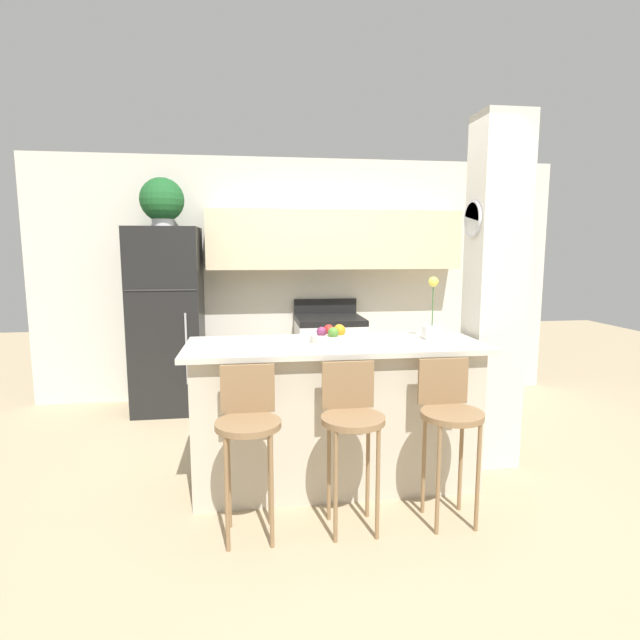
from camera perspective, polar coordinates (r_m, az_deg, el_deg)
name	(u,v)px	position (r m, az deg, el deg)	size (l,w,h in m)	color
ground_plane	(335,481)	(3.66, 1.68, -17.90)	(14.00, 14.00, 0.00)	tan
wall_back	(314,265)	(5.36, -0.65, 6.32)	(5.60, 0.38, 2.55)	silver
pillar_right	(494,294)	(3.87, 19.29, 2.80)	(0.38, 0.32, 2.55)	silver
counter_bar	(335,413)	(3.47, 1.72, -10.54)	(1.99, 0.75, 0.98)	beige
refrigerator	(167,320)	(5.14, -17.05, -0.05)	(0.67, 0.63, 1.81)	black
stove_range	(329,360)	(5.22, 1.08, -4.56)	(0.68, 0.65, 1.07)	white
bar_stool_left	(248,426)	(2.85, -8.21, -11.87)	(0.36, 0.36, 0.96)	olive
bar_stool_mid	(352,421)	(2.90, 3.63, -11.41)	(0.36, 0.36, 0.96)	olive
bar_stool_right	(449,416)	(3.07, 14.56, -10.57)	(0.36, 0.36, 0.96)	olive
potted_plant_on_fridge	(162,201)	(5.11, -17.60, 12.84)	(0.42, 0.42, 0.47)	silver
orchid_vase	(432,321)	(3.55, 12.70, -0.10)	(0.11, 0.11, 0.43)	white
fruit_bowl	(331,336)	(3.36, 1.28, -1.86)	(0.27, 0.27, 0.12)	silver
trash_bin	(225,395)	(5.03, -10.76, -8.36)	(0.28, 0.28, 0.38)	black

